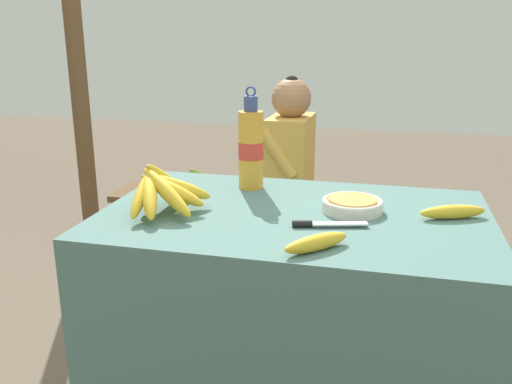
{
  "coord_description": "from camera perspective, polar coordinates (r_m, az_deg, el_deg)",
  "views": [
    {
      "loc": [
        0.26,
        -1.52,
        1.32
      ],
      "look_at": [
        -0.13,
        0.05,
        0.84
      ],
      "focal_mm": 38.0,
      "sensor_mm": 36.0,
      "label": 1
    }
  ],
  "objects": [
    {
      "name": "market_counter",
      "position": [
        1.8,
        3.78,
        -14.24
      ],
      "size": [
        1.15,
        0.74,
        0.8
      ],
      "color": "#4C706B",
      "rests_on": "ground_plane"
    },
    {
      "name": "seated_vendor",
      "position": [
        2.79,
        2.62,
        2.75
      ],
      "size": [
        0.41,
        0.39,
        1.11
      ],
      "rotation": [
        0.0,
        0.0,
        3.12
      ],
      "color": "#473828",
      "rests_on": "ground_plane"
    },
    {
      "name": "banana_bunch_ripe",
      "position": [
        1.64,
        -9.73,
        0.29
      ],
      "size": [
        0.22,
        0.33,
        0.16
      ],
      "color": "#4C381E",
      "rests_on": "market_counter"
    },
    {
      "name": "banana_bunch_green",
      "position": [
        2.97,
        -6.25,
        1.09
      ],
      "size": [
        0.18,
        0.32,
        0.16
      ],
      "color": "#4C381E",
      "rests_on": "wooden_bench"
    },
    {
      "name": "loose_banana_side",
      "position": [
        1.67,
        20.01,
        -1.97
      ],
      "size": [
        0.2,
        0.11,
        0.04
      ],
      "rotation": [
        0.0,
        0.0,
        0.38
      ],
      "color": "gold",
      "rests_on": "market_counter"
    },
    {
      "name": "wooden_bench",
      "position": [
        2.89,
        2.98,
        -2.18
      ],
      "size": [
        1.9,
        0.32,
        0.46
      ],
      "color": "brown",
      "rests_on": "ground_plane"
    },
    {
      "name": "water_bottle",
      "position": [
        1.85,
        -0.54,
        4.66
      ],
      "size": [
        0.09,
        0.09,
        0.35
      ],
      "color": "gold",
      "rests_on": "market_counter"
    },
    {
      "name": "loose_banana_front",
      "position": [
        1.36,
        6.37,
        -5.31
      ],
      "size": [
        0.16,
        0.16,
        0.04
      ],
      "rotation": [
        0.0,
        0.0,
        0.79
      ],
      "color": "gold",
      "rests_on": "market_counter"
    },
    {
      "name": "knife",
      "position": [
        1.52,
        6.63,
        -3.34
      ],
      "size": [
        0.21,
        0.08,
        0.02
      ],
      "rotation": [
        0.0,
        0.0,
        0.26
      ],
      "color": "#BCBCC1",
      "rests_on": "market_counter"
    },
    {
      "name": "serving_bowl",
      "position": [
        1.66,
        10.11,
        -1.28
      ],
      "size": [
        0.18,
        0.18,
        0.04
      ],
      "color": "silver",
      "rests_on": "market_counter"
    },
    {
      "name": "support_post_near",
      "position": [
        3.45,
        -18.4,
        13.4
      ],
      "size": [
        0.1,
        0.1,
        2.35
      ],
      "color": "brown",
      "rests_on": "ground_plane"
    }
  ]
}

